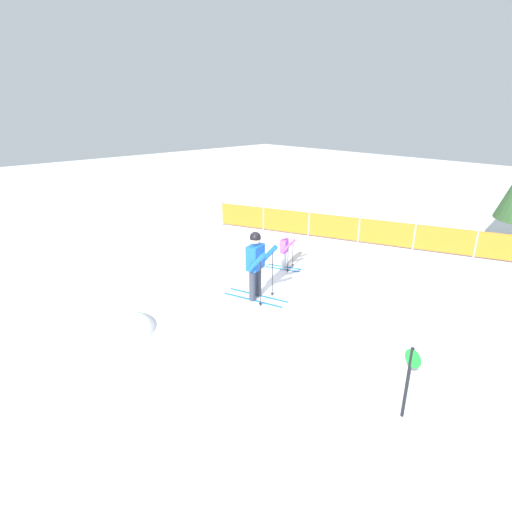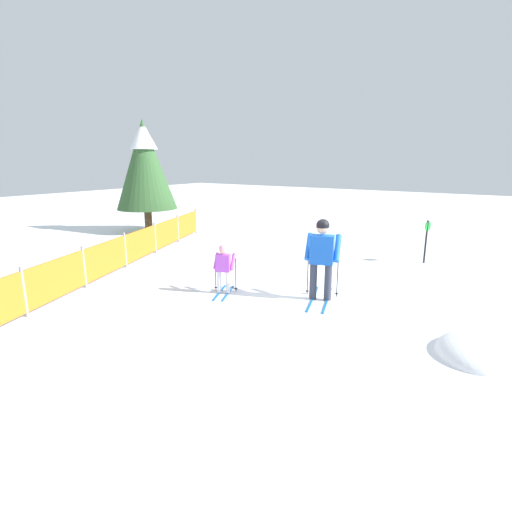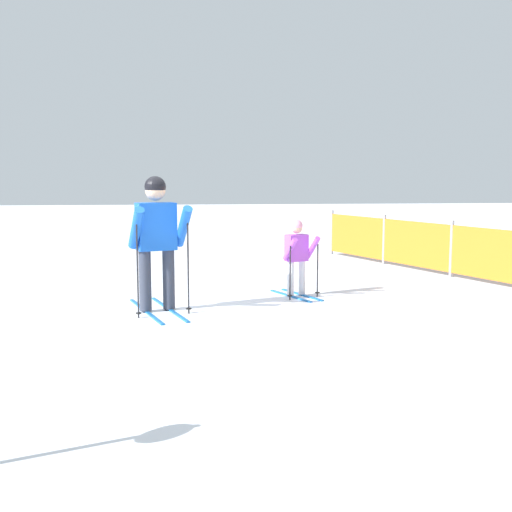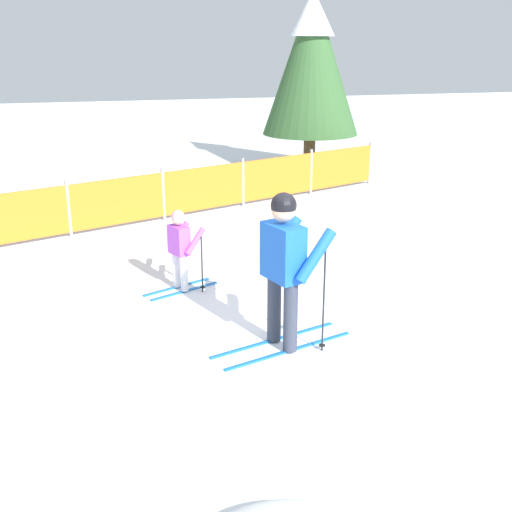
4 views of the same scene
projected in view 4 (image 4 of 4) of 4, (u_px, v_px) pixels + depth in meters
name	position (u px, v px, depth m)	size (l,w,h in m)	color
ground_plane	(294.00, 335.00, 7.20)	(60.00, 60.00, 0.00)	white
skier_adult	(285.00, 257.00, 6.63)	(1.63, 0.88, 1.70)	#1966B2
skier_child	(180.00, 244.00, 8.31)	(1.03, 0.64, 1.09)	#1966B2
safety_fence	(163.00, 194.00, 11.64)	(9.97, 3.98, 0.96)	gray
conifer_far	(312.00, 59.00, 15.39)	(2.35, 2.35, 4.36)	#4C3823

